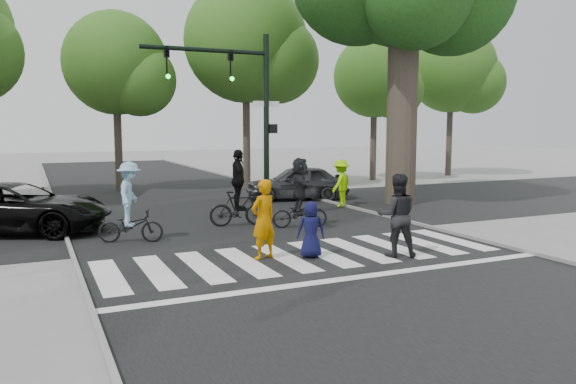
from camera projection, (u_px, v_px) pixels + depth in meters
name	position (u px, v px, depth m)	size (l,w,h in m)	color
ground	(324.00, 265.00, 12.52)	(120.00, 120.00, 0.00)	gray
road_stem	(246.00, 228.00, 17.03)	(10.00, 70.00, 0.01)	black
road_cross	(216.00, 214.00, 19.73)	(70.00, 10.00, 0.01)	black
curb_left	(67.00, 241.00, 14.92)	(0.10, 70.00, 0.10)	gray
curb_right	(384.00, 216.00, 19.12)	(0.10, 70.00, 0.10)	gray
crosswalk	(310.00, 258.00, 13.11)	(10.00, 3.85, 0.01)	silver
traffic_signal	(242.00, 100.00, 17.80)	(4.45, 0.29, 6.00)	black
bg_tree_2	(122.00, 68.00, 26.09)	(5.04, 4.80, 8.40)	brown
bg_tree_3	(253.00, 46.00, 27.26)	(6.30, 6.00, 10.20)	brown
bg_tree_4	(380.00, 80.00, 31.49)	(4.83, 4.60, 8.15)	brown
bg_tree_5	(457.00, 72.00, 34.43)	(5.67, 5.40, 9.30)	brown
pedestrian_woman	(263.00, 219.00, 13.02)	(0.68, 0.45, 1.87)	#BC6C00
pedestrian_child	(311.00, 230.00, 13.16)	(0.66, 0.43, 1.34)	#0D0E36
pedestrian_adult	(397.00, 215.00, 13.24)	(0.96, 0.75, 1.98)	black
cyclist_left	(130.00, 208.00, 14.85)	(1.80, 1.26, 2.16)	black
cyclist_mid	(239.00, 195.00, 17.32)	(1.88, 1.17, 2.37)	black
cyclist_right	(300.00, 197.00, 17.03)	(1.78, 1.65, 2.14)	black
car_suv	(16.00, 208.00, 16.16)	(2.43, 5.28, 1.47)	black
car_grey	(297.00, 183.00, 23.55)	(1.71, 4.25, 1.45)	#333438
bystander_hivis	(341.00, 183.00, 21.57)	(1.16, 0.67, 1.80)	#91EB01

